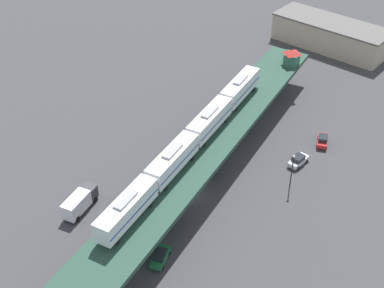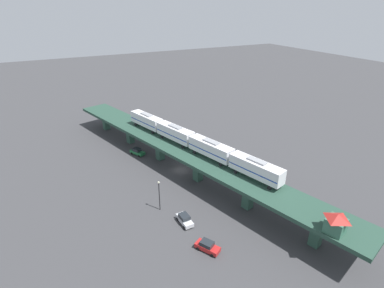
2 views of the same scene
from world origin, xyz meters
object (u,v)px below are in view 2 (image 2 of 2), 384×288
object	(u,v)px
street_car_green	(137,152)
subway_train	(192,140)
street_lamp	(159,193)
street_car_silver	(185,219)
signal_hut	(336,223)
delivery_truck	(188,136)
street_car_red	(207,246)

from	to	relation	value
street_car_green	subway_train	bearing A→B (deg)	120.34
street_lamp	subway_train	bearing A→B (deg)	-140.87
street_car_silver	street_lamp	size ratio (longest dim) A/B	0.64
signal_hut	delivery_truck	bearing A→B (deg)	-91.32
street_car_green	signal_hut	bearing A→B (deg)	106.87
delivery_truck	street_car_silver	bearing A→B (deg)	62.43
street_car_red	street_car_green	size ratio (longest dim) A/B	1.00
street_car_silver	street_car_green	bearing A→B (deg)	-91.55
subway_train	delivery_truck	size ratio (longest dim) A/B	6.45
signal_hut	street_car_green	size ratio (longest dim) A/B	0.84
subway_train	street_car_silver	xyz separation A→B (m)	(10.26, 16.78, -8.13)
signal_hut	street_car_green	world-z (taller)	signal_hut
street_car_red	street_car_silver	world-z (taller)	same
signal_hut	street_lamp	world-z (taller)	signal_hut
street_car_red	street_lamp	xyz separation A→B (m)	(3.11, -14.51, 3.17)
subway_train	signal_hut	world-z (taller)	subway_train
signal_hut	street_car_red	xyz separation A→B (m)	(16.43, -11.40, -7.39)
signal_hut	street_car_red	bearing A→B (deg)	-34.75
signal_hut	delivery_truck	size ratio (longest dim) A/B	0.53
signal_hut	street_car_red	distance (m)	21.32
street_car_silver	delivery_truck	distance (m)	39.04
signal_hut	delivery_truck	distance (m)	54.72
signal_hut	street_car_silver	xyz separation A→B (m)	(16.81, -19.71, -7.39)
street_car_green	delivery_truck	size ratio (longest dim) A/B	0.63
street_car_silver	street_lamp	bearing A→B (deg)	-66.20
street_car_red	street_lamp	size ratio (longest dim) A/B	0.68
delivery_truck	street_lamp	bearing A→B (deg)	53.78
subway_train	delivery_truck	world-z (taller)	subway_train
street_car_green	delivery_truck	distance (m)	17.29
street_car_silver	subway_train	bearing A→B (deg)	-121.45
delivery_truck	street_car_red	bearing A→B (deg)	67.60
subway_train	street_lamp	world-z (taller)	subway_train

